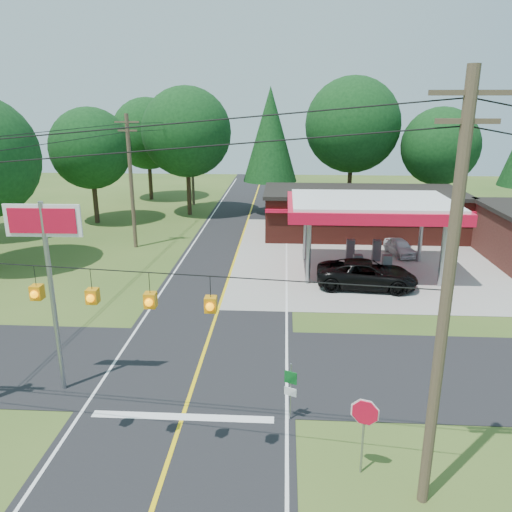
# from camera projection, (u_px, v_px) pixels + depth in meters

# --- Properties ---
(ground) EXTENTS (120.00, 120.00, 0.00)m
(ground) POSITION_uv_depth(u_px,v_px,m) (199.00, 366.00, 21.13)
(ground) COLOR #324F1B
(ground) RESTS_ON ground
(main_highway) EXTENTS (8.00, 120.00, 0.02)m
(main_highway) POSITION_uv_depth(u_px,v_px,m) (199.00, 366.00, 21.13)
(main_highway) COLOR black
(main_highway) RESTS_ON ground
(cross_road) EXTENTS (70.00, 7.00, 0.02)m
(cross_road) POSITION_uv_depth(u_px,v_px,m) (199.00, 366.00, 21.13)
(cross_road) COLOR black
(cross_road) RESTS_ON ground
(lane_center_yellow) EXTENTS (0.15, 110.00, 0.00)m
(lane_center_yellow) POSITION_uv_depth(u_px,v_px,m) (199.00, 366.00, 21.12)
(lane_center_yellow) COLOR yellow
(lane_center_yellow) RESTS_ON main_highway
(gas_canopy) EXTENTS (10.60, 7.40, 4.88)m
(gas_canopy) POSITION_uv_depth(u_px,v_px,m) (371.00, 208.00, 31.79)
(gas_canopy) COLOR gray
(gas_canopy) RESTS_ON ground
(convenience_store) EXTENTS (16.40, 7.55, 3.80)m
(convenience_store) POSITION_uv_depth(u_px,v_px,m) (362.00, 212.00, 41.96)
(convenience_store) COLOR #5E231A
(convenience_store) RESTS_ON ground
(utility_pole_near_right) EXTENTS (1.80, 0.30, 11.50)m
(utility_pole_near_right) POSITION_uv_depth(u_px,v_px,m) (446.00, 303.00, 12.29)
(utility_pole_near_right) COLOR #473828
(utility_pole_near_right) RESTS_ON ground
(utility_pole_far_left) EXTENTS (1.80, 0.30, 10.00)m
(utility_pole_far_left) POSITION_uv_depth(u_px,v_px,m) (131.00, 180.00, 37.23)
(utility_pole_far_left) COLOR #473828
(utility_pole_far_left) RESTS_ON ground
(utility_pole_north) EXTENTS (0.30, 0.30, 9.50)m
(utility_pole_north) POSITION_uv_depth(u_px,v_px,m) (192.00, 161.00, 53.51)
(utility_pole_north) COLOR #473828
(utility_pole_north) RESTS_ON ground
(overhead_beacons) EXTENTS (17.04, 2.04, 1.03)m
(overhead_beacons) POSITION_uv_depth(u_px,v_px,m) (119.00, 274.00, 13.64)
(overhead_beacons) COLOR black
(overhead_beacons) RESTS_ON ground
(treeline_backdrop) EXTENTS (70.27, 51.59, 13.30)m
(treeline_backdrop) POSITION_uv_depth(u_px,v_px,m) (254.00, 143.00, 41.81)
(treeline_backdrop) COLOR #332316
(treeline_backdrop) RESTS_ON ground
(suv_car) EXTENTS (6.46, 6.46, 1.66)m
(suv_car) POSITION_uv_depth(u_px,v_px,m) (367.00, 275.00, 29.96)
(suv_car) COLOR black
(suv_car) RESTS_ON ground
(sedan_car) EXTENTS (4.14, 4.14, 1.18)m
(sedan_car) POSITION_uv_depth(u_px,v_px,m) (400.00, 247.00, 36.52)
(sedan_car) COLOR silver
(sedan_car) RESTS_ON ground
(big_stop_sign) EXTENTS (2.76, 0.19, 7.42)m
(big_stop_sign) POSITION_uv_depth(u_px,v_px,m) (47.00, 252.00, 17.86)
(big_stop_sign) COLOR gray
(big_stop_sign) RESTS_ON ground
(octagonal_stop_sign) EXTENTS (0.84, 0.33, 2.54)m
(octagonal_stop_sign) POSITION_uv_depth(u_px,v_px,m) (364.00, 418.00, 14.51)
(octagonal_stop_sign) COLOR gray
(octagonal_stop_sign) RESTS_ON ground
(route_sign_post) EXTENTS (0.43, 0.21, 2.21)m
(route_sign_post) POSITION_uv_depth(u_px,v_px,m) (290.00, 387.00, 17.17)
(route_sign_post) COLOR gray
(route_sign_post) RESTS_ON ground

